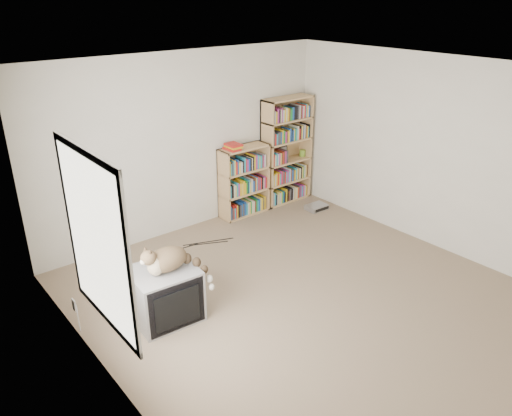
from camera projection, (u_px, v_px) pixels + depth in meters
floor at (310, 300)px, 5.61m from camera, size 4.50×5.00×0.01m
wall_back at (186, 144)px, 6.88m from camera, size 4.50×0.02×2.50m
wall_left at (108, 269)px, 3.81m from camera, size 0.02×5.00×2.50m
wall_right at (439, 155)px, 6.41m from camera, size 0.02×5.00×2.50m
ceiling at (322, 73)px, 4.61m from camera, size 4.50×5.00×0.02m
window at (96, 241)px, 3.90m from camera, size 0.02×1.22×1.52m
crt_tv at (164, 294)px, 5.22m from camera, size 0.70×0.65×0.58m
cat at (173, 262)px, 5.07m from camera, size 0.68×0.49×0.54m
bookcase_tall at (286, 153)px, 7.97m from camera, size 0.85×0.30×1.70m
bookcase_short at (243, 183)px, 7.60m from camera, size 0.78×0.30×1.08m
book_stack at (233, 147)px, 7.21m from camera, size 0.21×0.27×0.09m
green_mug at (302, 153)px, 8.18m from camera, size 0.10×0.10×0.11m
framed_print at (283, 152)px, 8.05m from camera, size 0.16×0.05×0.21m
dvd_player at (316, 207)px, 7.91m from camera, size 0.34×0.25×0.08m
wall_outlet at (74, 305)px, 4.97m from camera, size 0.01×0.08×0.13m
floor_cables at (199, 253)px, 6.60m from camera, size 1.20×0.70×0.01m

